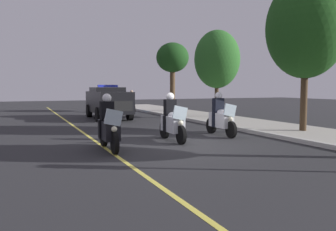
{
  "coord_description": "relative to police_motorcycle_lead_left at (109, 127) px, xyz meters",
  "views": [
    {
      "loc": [
        10.55,
        -4.91,
        1.92
      ],
      "look_at": [
        -0.82,
        0.0,
        0.9
      ],
      "focal_mm": 37.11,
      "sensor_mm": 36.0,
      "label": 1
    }
  ],
  "objects": [
    {
      "name": "lane_stripe_center",
      "position": [
        -0.2,
        -0.03,
        -0.7
      ],
      "size": [
        48.0,
        0.12,
        0.01
      ],
      "primitive_type": "cube",
      "color": "#E0D14C",
      "rests_on": "ground"
    },
    {
      "name": "police_suv",
      "position": [
        -10.39,
        2.5,
        0.37
      ],
      "size": [
        4.94,
        2.15,
        2.05
      ],
      "color": "black",
      "rests_on": "ground"
    },
    {
      "name": "police_motorcycle_lead_right",
      "position": [
        -0.79,
        2.47,
        0.0
      ],
      "size": [
        2.14,
        0.57,
        1.72
      ],
      "color": "black",
      "rests_on": "ground"
    },
    {
      "name": "tree_mid_block",
      "position": [
        -0.66,
        8.42,
        3.63
      ],
      "size": [
        3.24,
        3.24,
        6.32
      ],
      "color": "#42301E",
      "rests_on": "sidewalk_strip"
    },
    {
      "name": "police_motorcycle_lead_left",
      "position": [
        0.0,
        0.0,
        0.0
      ],
      "size": [
        2.14,
        0.57,
        1.72
      ],
      "color": "black",
      "rests_on": "ground"
    },
    {
      "name": "ground_plane",
      "position": [
        -0.2,
        2.41,
        -0.7
      ],
      "size": [
        80.0,
        80.0,
        0.0
      ],
      "primitive_type": "plane",
      "color": "#28282B"
    },
    {
      "name": "cyclist_background",
      "position": [
        -14.24,
        5.19,
        0.14
      ],
      "size": [
        1.76,
        0.32,
        1.69
      ],
      "color": "black",
      "rests_on": "ground"
    },
    {
      "name": "tree_far_back",
      "position": [
        -8.18,
        8.79,
        2.91
      ],
      "size": [
        2.8,
        2.8,
        5.3
      ],
      "color": "#42301E",
      "rests_on": "sidewalk_strip"
    },
    {
      "name": "sidewalk_strip",
      "position": [
        -0.2,
        8.3,
        -0.65
      ],
      "size": [
        48.0,
        3.6,
        0.1
      ],
      "primitive_type": "cube",
      "color": "#A8A399",
      "rests_on": "ground"
    },
    {
      "name": "tree_behind_suv",
      "position": [
        -14.04,
        8.41,
        3.38
      ],
      "size": [
        2.48,
        2.48,
        5.2
      ],
      "color": "#4C3823",
      "rests_on": "sidewalk_strip"
    },
    {
      "name": "curb_strip",
      "position": [
        -0.2,
        6.4,
        -0.62
      ],
      "size": [
        48.0,
        0.24,
        0.15
      ],
      "primitive_type": "cube",
      "color": "#B7B5AD",
      "rests_on": "ground"
    },
    {
      "name": "police_motorcycle_trailing",
      "position": [
        -1.32,
        4.8,
        0.0
      ],
      "size": [
        2.14,
        0.57,
        1.72
      ],
      "color": "black",
      "rests_on": "ground"
    }
  ]
}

